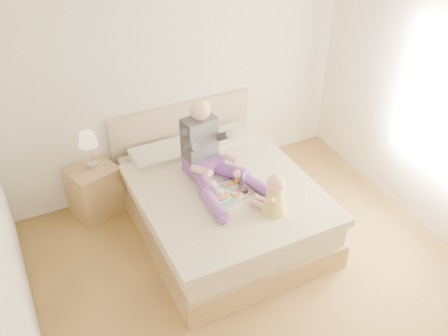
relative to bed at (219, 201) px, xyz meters
name	(u,v)px	position (x,y,z in m)	size (l,w,h in m)	color
room	(289,158)	(0.08, -1.08, 1.19)	(4.02, 4.22, 2.71)	brown
bed	(219,201)	(0.00, 0.00, 0.00)	(1.70, 2.18, 1.00)	olive
nightstand	(95,190)	(-1.12, 0.80, -0.03)	(0.58, 0.55, 0.58)	olive
lamp	(88,141)	(-1.10, 0.84, 0.58)	(0.20, 0.20, 0.41)	silver
adult	(210,157)	(-0.06, 0.08, 0.54)	(0.70, 1.05, 0.84)	#6D3B94
tray	(227,191)	(-0.04, -0.25, 0.32)	(0.51, 0.45, 0.13)	silver
baby	(274,196)	(0.24, -0.67, 0.46)	(0.33, 0.36, 0.41)	gold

